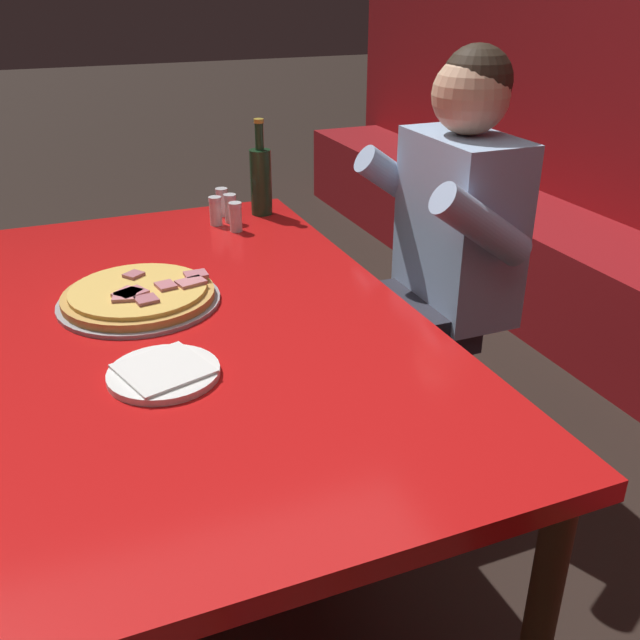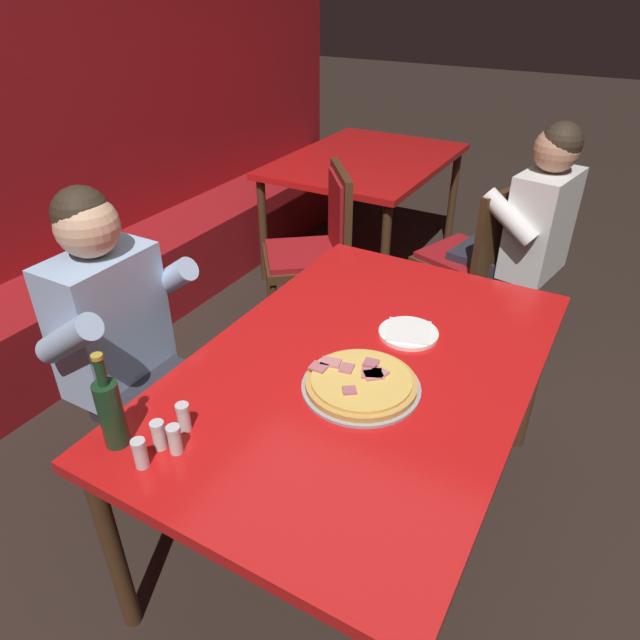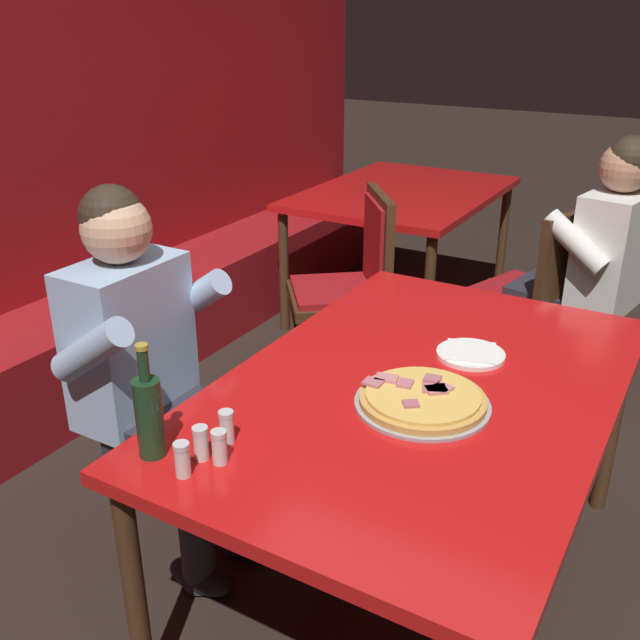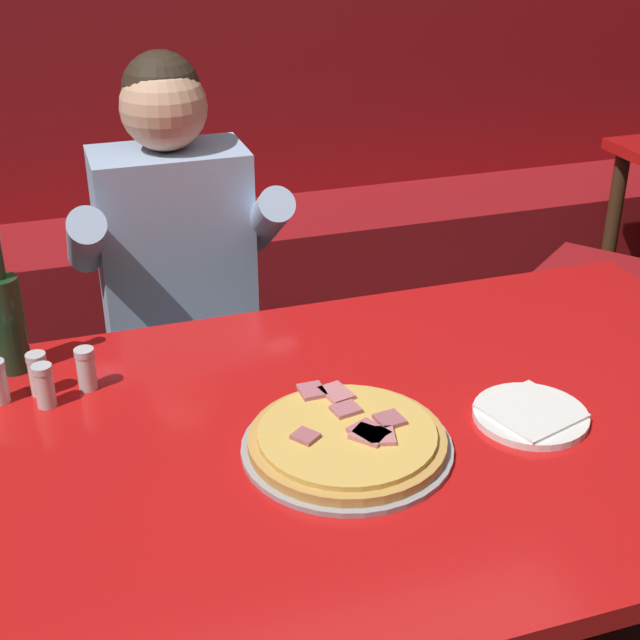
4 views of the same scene
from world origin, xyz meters
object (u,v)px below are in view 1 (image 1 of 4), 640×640
shaker_parmesan (230,210)px  diner_seated_blue_shirt (432,254)px  pizza (139,296)px  plate_white_paper (164,373)px  beer_bottle (261,179)px  shaker_oregano (216,212)px  shaker_red_pepper_flakes (236,218)px  shaker_black_pepper (222,203)px  main_dining_table (176,347)px

shaker_parmesan → diner_seated_blue_shirt: size_ratio=0.07×
pizza → diner_seated_blue_shirt: bearing=99.0°
plate_white_paper → beer_bottle: bearing=151.5°
shaker_oregano → diner_seated_blue_shirt: 0.65m
plate_white_paper → shaker_oregano: size_ratio=2.44×
plate_white_paper → shaker_red_pepper_flakes: (-0.76, 0.36, 0.03)m
beer_bottle → shaker_black_pepper: beer_bottle is taller
diner_seated_blue_shirt → pizza: bearing=-81.0°
shaker_black_pepper → shaker_oregano: 0.09m
main_dining_table → plate_white_paper: plate_white_paper is taller
plate_white_paper → beer_bottle: size_ratio=0.72×
main_dining_table → pizza: bearing=-156.7°
shaker_black_pepper → diner_seated_blue_shirt: diner_seated_blue_shirt is taller
beer_bottle → shaker_oregano: (0.05, -0.16, -0.07)m
main_dining_table → shaker_black_pepper: (-0.69, 0.30, 0.10)m
shaker_oregano → pizza: bearing=-32.3°
pizza → shaker_black_pepper: bearing=148.4°
shaker_parmesan → diner_seated_blue_shirt: (0.36, 0.49, -0.09)m
main_dining_table → beer_bottle: beer_bottle is taller
main_dining_table → pizza: (-0.12, -0.05, 0.08)m
pizza → shaker_parmesan: 0.61m
shaker_black_pepper → diner_seated_blue_shirt: size_ratio=0.07×
plate_white_paper → shaker_red_pepper_flakes: bearing=154.5°
shaker_red_pepper_flakes → shaker_oregano: bearing=-153.7°
shaker_parmesan → shaker_black_pepper: bearing=-175.4°
shaker_black_pepper → shaker_parmesan: bearing=4.6°
main_dining_table → beer_bottle: (-0.66, 0.42, 0.18)m
shaker_black_pepper → shaker_oregano: bearing=-27.1°
main_dining_table → plate_white_paper: 0.25m
shaker_red_pepper_flakes → beer_bottle: bearing=137.3°
diner_seated_blue_shirt → shaker_red_pepper_flakes: bearing=-118.4°
shaker_parmesan → shaker_red_pepper_flakes: same height
shaker_red_pepper_flakes → diner_seated_blue_shirt: 0.58m
diner_seated_blue_shirt → shaker_oregano: bearing=-122.9°
diner_seated_blue_shirt → plate_white_paper: bearing=-60.6°
shaker_parmesan → shaker_red_pepper_flakes: bearing=-5.9°
beer_bottle → shaker_oregano: bearing=-71.7°
shaker_oregano → diner_seated_blue_shirt: size_ratio=0.07×
pizza → plate_white_paper: 0.35m
shaker_parmesan → shaker_red_pepper_flakes: 0.09m
main_dining_table → plate_white_paper: size_ratio=7.60×
main_dining_table → diner_seated_blue_shirt: 0.84m
shaker_oregano → shaker_red_pepper_flakes: (0.08, 0.04, 0.00)m
shaker_black_pepper → diner_seated_blue_shirt: (0.43, 0.50, -0.09)m
plate_white_paper → shaker_parmesan: (-0.85, 0.37, 0.03)m
main_dining_table → shaker_red_pepper_flakes: (-0.53, 0.30, 0.10)m
main_dining_table → pizza: size_ratio=4.34×
main_dining_table → shaker_black_pepper: 0.76m
main_dining_table → beer_bottle: bearing=147.6°
plate_white_paper → shaker_parmesan: 0.92m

